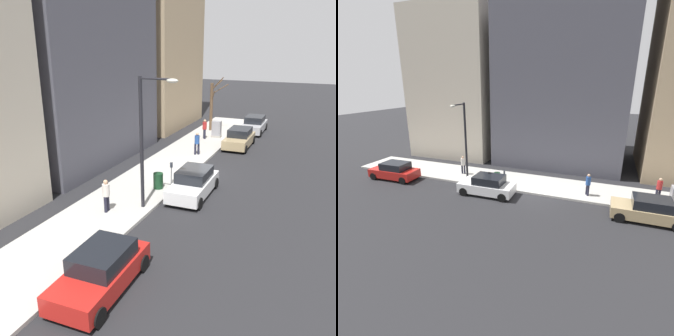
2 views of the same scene
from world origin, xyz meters
The scene contains 16 objects.
ground_plane centered at (0.00, 0.00, 0.00)m, with size 120.00×120.00×0.00m, color #232326.
sidewalk centered at (2.00, 0.00, 0.07)m, with size 4.00×36.00×0.15m, color #B2AFA8.
parked_car_silver centered at (-1.22, -13.05, 0.74)m, with size 1.97×4.22×1.52m.
parked_car_tan centered at (-1.15, -7.42, 0.74)m, with size 1.95×4.21×1.52m.
parked_car_white centered at (-1.19, 3.47, 0.74)m, with size 2.01×4.24×1.52m.
parked_car_red centered at (-1.12, 12.51, 0.74)m, with size 2.03×4.25×1.52m.
parking_meter centered at (0.45, 2.74, 0.98)m, with size 0.14×0.10×1.35m.
utility_box centered at (1.30, -9.27, 0.85)m, with size 0.83×0.61×1.43m.
streetlamp centered at (0.28, 6.18, 4.02)m, with size 1.97×0.32×6.50m.
bare_tree centered at (2.55, -11.71, 2.50)m, with size 1.56×1.18×4.97m.
trash_bin centered at (0.90, 3.59, 0.60)m, with size 0.56×0.56×0.90m, color #14381E.
pedestrian_near_meter centered at (2.11, -8.39, 1.09)m, with size 0.36×0.36×1.66m.
pedestrian_midblock centered at (1.12, -3.64, 1.09)m, with size 0.37×0.36×1.66m.
pedestrian_far_corner centered at (1.93, 7.38, 1.09)m, with size 0.36×0.40×1.66m.
office_tower_left centered at (10.52, -12.62, 10.58)m, with size 10.04×10.04×21.16m, color tan.
office_block_center centered at (11.63, 0.10, 10.63)m, with size 12.26×12.26×21.25m, color #4C4C56.
Camera 1 is at (-7.60, 21.63, 8.18)m, focal length 40.00 mm.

